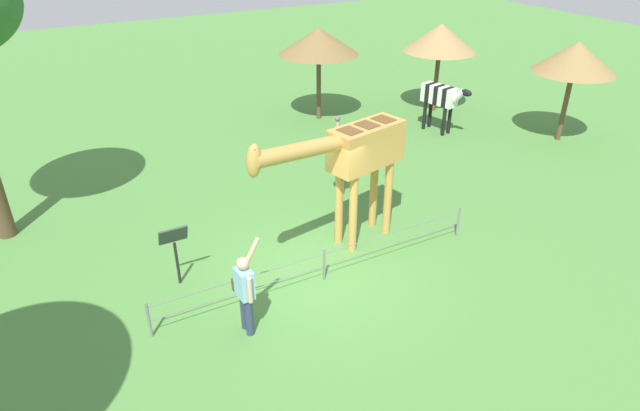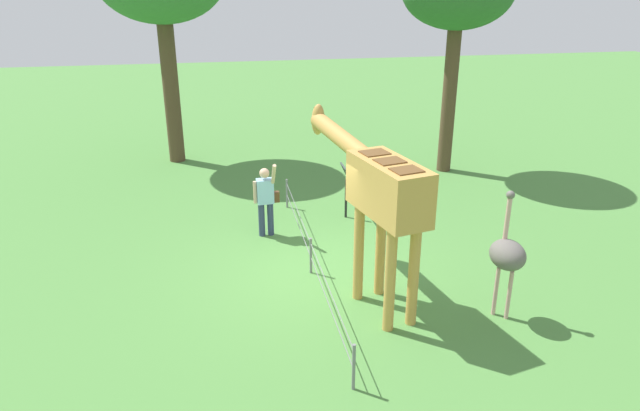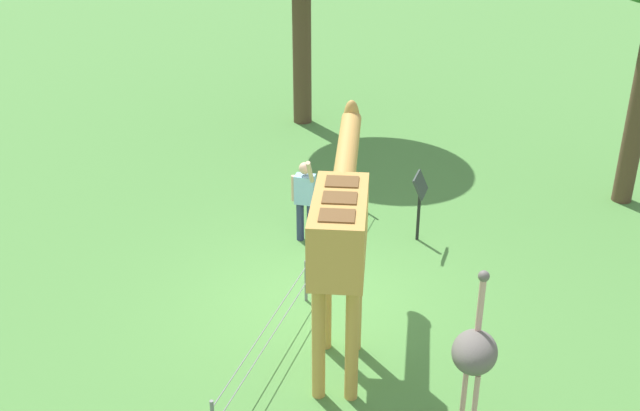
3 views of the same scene
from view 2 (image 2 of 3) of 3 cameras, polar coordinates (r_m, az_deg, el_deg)
The scene contains 6 objects.
ground_plane at distance 11.53m, azimuth 0.33°, elevation -6.52°, with size 60.00×60.00×0.00m, color #4C843D.
giraffe at distance 9.70m, azimuth 5.75°, elevation 1.63°, with size 3.89×1.33×3.11m.
visitor at distance 12.78m, azimuth -5.36°, elevation 0.78°, with size 0.54×0.58×1.77m.
ostrich at distance 10.06m, azimuth 17.98°, elevation -4.64°, with size 0.70×0.56×2.25m.
info_sign at distance 13.69m, azimuth 2.61°, elevation 2.52°, with size 0.56×0.21×1.32m.
wire_fence at distance 11.30m, azimuth -0.91°, elevation -4.83°, with size 7.05×0.05×0.75m.
Camera 2 is at (-9.95, 1.95, 5.48)m, focal length 32.48 mm.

